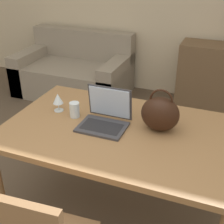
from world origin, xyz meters
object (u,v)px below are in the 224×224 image
(laptop, at_px, (105,115))
(wine_glass, at_px, (58,99))
(handbag, at_px, (160,114))
(couch, at_px, (75,73))
(drinking_glass, at_px, (75,110))

(laptop, relative_size, wine_glass, 2.29)
(laptop, bearing_deg, handbag, 9.40)
(couch, distance_m, drinking_glass, 2.17)
(couch, height_order, wine_glass, wine_glass)
(couch, xyz_separation_m, laptop, (1.25, -1.87, 0.53))
(drinking_glass, distance_m, wine_glass, 0.16)
(drinking_glass, bearing_deg, couch, 118.47)
(couch, relative_size, handbag, 5.02)
(handbag, bearing_deg, laptop, -170.60)
(couch, xyz_separation_m, handbag, (1.62, -1.81, 0.58))
(laptop, relative_size, handbag, 1.08)
(couch, distance_m, handbag, 2.50)
(couch, relative_size, drinking_glass, 13.43)
(drinking_glass, xyz_separation_m, wine_glass, (-0.16, 0.04, 0.04))
(laptop, height_order, wine_glass, laptop)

